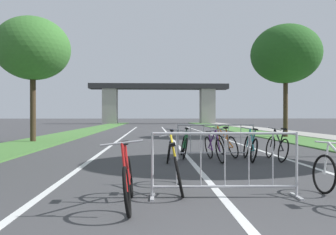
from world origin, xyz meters
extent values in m
cube|color=#477A38|center=(-6.73, 25.78, 0.03)|extent=(2.80, 63.02, 0.05)
cube|color=#477A38|center=(6.73, 25.78, 0.03)|extent=(2.80, 63.02, 0.05)
cube|color=#9E9B93|center=(9.29, 25.78, 0.04)|extent=(2.32, 63.02, 0.08)
cube|color=silver|center=(0.00, 18.23, 0.00)|extent=(0.14, 36.46, 0.01)
cube|color=silver|center=(2.93, 18.23, 0.00)|extent=(0.14, 36.46, 0.01)
cube|color=silver|center=(-2.93, 18.23, 0.00)|extent=(0.14, 36.46, 0.01)
cube|color=#2D2D30|center=(0.00, 52.08, 6.09)|extent=(22.57, 2.84, 0.83)
cube|color=#9E9B93|center=(-7.97, 52.08, 2.84)|extent=(2.28, 2.40, 5.67)
cube|color=#9E9B93|center=(7.97, 52.08, 2.84)|extent=(2.28, 2.40, 5.67)
cylinder|color=#3D2D1E|center=(-7.03, 14.91, 1.64)|extent=(0.27, 0.27, 3.27)
ellipsoid|color=#38702D|center=(-7.03, 14.91, 4.64)|extent=(3.64, 3.64, 3.10)
cylinder|color=#3D2D1E|center=(6.90, 17.75, 1.74)|extent=(0.27, 0.27, 3.47)
ellipsoid|color=#23561E|center=(6.90, 17.75, 5.03)|extent=(4.14, 4.14, 3.52)
cylinder|color=#ADADB2|center=(-1.12, 3.58, 0.53)|extent=(0.04, 0.04, 1.05)
cube|color=#ADADB2|center=(-1.12, 3.58, 0.01)|extent=(0.07, 0.44, 0.03)
cylinder|color=#ADADB2|center=(1.19, 3.52, 0.53)|extent=(0.04, 0.04, 1.05)
cube|color=#ADADB2|center=(1.19, 3.52, 0.01)|extent=(0.07, 0.44, 0.03)
cylinder|color=#ADADB2|center=(0.03, 3.55, 1.03)|extent=(2.32, 0.11, 0.04)
cylinder|color=#ADADB2|center=(0.03, 3.55, 0.18)|extent=(2.32, 0.11, 0.04)
cylinder|color=#ADADB2|center=(-0.74, 3.57, 0.61)|extent=(0.02, 0.02, 0.87)
cylinder|color=#ADADB2|center=(-0.35, 3.56, 0.61)|extent=(0.02, 0.02, 0.87)
cylinder|color=#ADADB2|center=(0.03, 3.55, 0.61)|extent=(0.02, 0.02, 0.87)
cylinder|color=#ADADB2|center=(0.42, 3.54, 0.61)|extent=(0.02, 0.02, 0.87)
cylinder|color=#ADADB2|center=(0.81, 3.53, 0.61)|extent=(0.02, 0.02, 0.87)
cylinder|color=#ADADB2|center=(-0.34, 8.28, 0.53)|extent=(0.04, 0.04, 1.05)
cube|color=#ADADB2|center=(-0.34, 8.28, 0.01)|extent=(0.06, 0.44, 0.03)
cylinder|color=#ADADB2|center=(1.97, 8.27, 0.53)|extent=(0.04, 0.04, 1.05)
cube|color=#ADADB2|center=(1.97, 8.27, 0.01)|extent=(0.06, 0.44, 0.03)
cylinder|color=#ADADB2|center=(0.81, 8.28, 1.03)|extent=(2.32, 0.05, 0.04)
cylinder|color=#ADADB2|center=(0.81, 8.28, 0.18)|extent=(2.32, 0.05, 0.04)
cylinder|color=#ADADB2|center=(0.04, 8.28, 0.61)|extent=(0.02, 0.02, 0.87)
cylinder|color=#ADADB2|center=(0.43, 8.28, 0.61)|extent=(0.02, 0.02, 0.87)
cylinder|color=#ADADB2|center=(0.81, 8.28, 0.61)|extent=(0.02, 0.02, 0.87)
cylinder|color=#ADADB2|center=(1.20, 8.28, 0.61)|extent=(0.02, 0.02, 0.87)
cylinder|color=#ADADB2|center=(1.59, 8.27, 0.61)|extent=(0.02, 0.02, 0.87)
torus|color=black|center=(0.60, 8.30, 0.34)|extent=(0.24, 0.69, 0.68)
torus|color=black|center=(0.73, 7.24, 0.34)|extent=(0.24, 0.69, 0.68)
cylinder|color=#662884|center=(0.61, 7.79, 0.63)|extent=(0.06, 1.04, 0.62)
cylinder|color=#662884|center=(0.60, 7.99, 0.56)|extent=(0.15, 0.11, 0.55)
cylinder|color=#662884|center=(0.62, 8.13, 0.31)|extent=(0.08, 0.35, 0.08)
cylinder|color=#662884|center=(0.67, 7.26, 0.63)|extent=(0.15, 0.08, 0.59)
cube|color=black|center=(0.54, 8.02, 0.83)|extent=(0.14, 0.25, 0.07)
cylinder|color=#99999E|center=(0.62, 7.28, 0.93)|extent=(0.46, 0.08, 0.11)
torus|color=black|center=(-0.11, 9.16, 0.33)|extent=(0.18, 0.66, 0.65)
torus|color=black|center=(-0.14, 8.12, 0.33)|extent=(0.18, 0.66, 0.65)
cylinder|color=#1E7238|center=(-0.08, 8.67, 0.58)|extent=(0.10, 1.02, 0.54)
cylinder|color=#1E7238|center=(-0.07, 8.86, 0.59)|extent=(0.16, 0.12, 0.63)
cylinder|color=#1E7238|center=(-0.12, 9.00, 0.30)|extent=(0.05, 0.34, 0.08)
cylinder|color=#1E7238|center=(-0.10, 8.14, 0.58)|extent=(0.14, 0.09, 0.51)
cube|color=black|center=(-0.01, 8.90, 0.90)|extent=(0.11, 0.24, 0.07)
cylinder|color=#99999E|center=(-0.05, 8.17, 0.83)|extent=(0.48, 0.04, 0.12)
torus|color=black|center=(1.76, 3.73, 0.33)|extent=(0.15, 0.67, 0.66)
cylinder|color=silver|center=(1.78, 3.71, 0.60)|extent=(0.09, 0.09, 0.54)
cylinder|color=#99999E|center=(1.81, 3.69, 0.87)|extent=(0.48, 0.07, 0.07)
torus|color=black|center=(-0.67, 7.29, 0.31)|extent=(0.18, 0.63, 0.62)
torus|color=black|center=(-0.59, 8.30, 0.31)|extent=(0.18, 0.63, 0.62)
cylinder|color=#1E389E|center=(-0.60, 7.77, 0.60)|extent=(0.19, 0.99, 0.61)
cylinder|color=#1E389E|center=(-0.61, 7.57, 0.58)|extent=(0.13, 0.13, 0.64)
cylinder|color=#1E389E|center=(-0.66, 7.45, 0.29)|extent=(0.05, 0.33, 0.07)
cylinder|color=#1E389E|center=(-0.56, 8.28, 0.60)|extent=(0.12, 0.10, 0.58)
cube|color=black|center=(-0.58, 7.54, 0.90)|extent=(0.12, 0.25, 0.06)
cylinder|color=#99999E|center=(-0.52, 8.25, 0.89)|extent=(0.44, 0.06, 0.08)
torus|color=black|center=(1.70, 7.34, 0.35)|extent=(0.23, 0.70, 0.69)
torus|color=black|center=(1.80, 8.40, 0.35)|extent=(0.23, 0.70, 0.69)
cylinder|color=#197A7F|center=(1.80, 7.84, 0.63)|extent=(0.24, 1.02, 0.60)
cylinder|color=#197A7F|center=(1.77, 7.64, 0.61)|extent=(0.15, 0.13, 0.64)
cylinder|color=#197A7F|center=(1.71, 7.51, 0.32)|extent=(0.05, 0.35, 0.08)
cylinder|color=#197A7F|center=(1.85, 8.37, 0.63)|extent=(0.13, 0.10, 0.57)
cube|color=black|center=(1.82, 7.60, 0.92)|extent=(0.13, 0.25, 0.07)
cylinder|color=#99999E|center=(1.89, 8.34, 0.91)|extent=(0.54, 0.08, 0.12)
torus|color=black|center=(1.35, 8.31, 0.35)|extent=(0.31, 0.72, 0.69)
torus|color=black|center=(1.17, 9.30, 0.35)|extent=(0.31, 0.72, 0.69)
cylinder|color=orange|center=(1.20, 8.77, 0.65)|extent=(0.34, 0.95, 0.64)
cylinder|color=orange|center=(1.24, 8.58, 0.62)|extent=(0.18, 0.14, 0.65)
cylinder|color=orange|center=(1.33, 8.47, 0.32)|extent=(0.07, 0.33, 0.08)
cylinder|color=orange|center=(1.11, 9.27, 0.65)|extent=(0.16, 0.12, 0.61)
cube|color=black|center=(1.18, 8.54, 0.94)|extent=(0.15, 0.26, 0.07)
cylinder|color=#99999E|center=(1.05, 9.23, 0.95)|extent=(0.50, 0.12, 0.14)
torus|color=black|center=(-0.70, 3.57, 0.33)|extent=(0.21, 0.68, 0.67)
torus|color=black|center=(-0.65, 4.60, 0.33)|extent=(0.21, 0.68, 0.67)
cylinder|color=gold|center=(-0.74, 4.06, 0.64)|extent=(0.12, 1.01, 0.65)
cylinder|color=gold|center=(-0.73, 3.86, 0.56)|extent=(0.16, 0.12, 0.55)
cylinder|color=gold|center=(-0.69, 3.73, 0.31)|extent=(0.05, 0.34, 0.08)
cylinder|color=gold|center=(-0.71, 4.58, 0.64)|extent=(0.17, 0.08, 0.63)
cube|color=black|center=(-0.79, 3.83, 0.83)|extent=(0.12, 0.24, 0.07)
cylinder|color=#99999E|center=(-0.78, 4.55, 0.95)|extent=(0.43, 0.05, 0.11)
torus|color=black|center=(2.53, 7.34, 0.34)|extent=(0.19, 0.69, 0.68)
torus|color=black|center=(2.54, 8.38, 0.34)|extent=(0.19, 0.69, 0.68)
cylinder|color=black|center=(2.59, 7.83, 0.62)|extent=(0.18, 1.01, 0.60)
cylinder|color=black|center=(2.59, 7.63, 0.61)|extent=(0.18, 0.12, 0.65)
cylinder|color=black|center=(2.52, 7.50, 0.32)|extent=(0.03, 0.34, 0.08)
cylinder|color=black|center=(2.60, 8.35, 0.62)|extent=(0.16, 0.09, 0.57)
cube|color=black|center=(2.65, 7.59, 0.93)|extent=(0.11, 0.24, 0.07)
cylinder|color=#99999E|center=(2.66, 8.32, 0.91)|extent=(0.43, 0.03, 0.12)
torus|color=black|center=(-1.48, 3.62, 0.33)|extent=(0.14, 0.67, 0.66)
torus|color=black|center=(-1.45, 2.60, 0.33)|extent=(0.14, 0.67, 0.66)
cylinder|color=red|center=(-1.50, 3.13, 0.64)|extent=(0.08, 1.00, 0.66)
cylinder|color=red|center=(-1.50, 3.33, 0.59)|extent=(0.12, 0.12, 0.62)
cylinder|color=red|center=(-1.48, 3.46, 0.31)|extent=(0.04, 0.33, 0.08)
cylinder|color=red|center=(-1.49, 2.62, 0.64)|extent=(0.12, 0.09, 0.63)
cube|color=black|center=(-1.54, 3.36, 0.90)|extent=(0.11, 0.24, 0.06)
cylinder|color=#99999E|center=(-1.52, 2.64, 0.96)|extent=(0.56, 0.05, 0.09)
camera|label=1|loc=(-1.13, -1.63, 1.31)|focal=35.10mm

